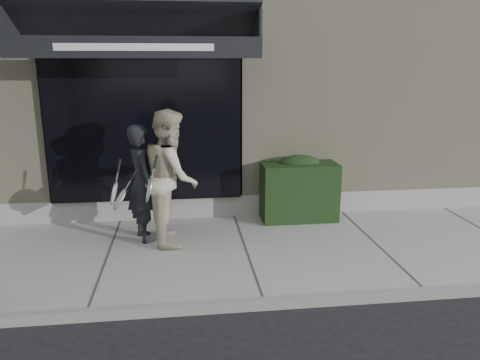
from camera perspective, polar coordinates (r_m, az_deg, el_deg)
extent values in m
plane|color=black|center=(7.07, 0.69, -9.22)|extent=(80.00, 80.00, 0.00)
cube|color=gray|center=(7.05, 0.69, -8.77)|extent=(20.00, 3.00, 0.12)
cube|color=gray|center=(5.67, 2.89, -14.80)|extent=(20.00, 0.10, 0.14)
cube|color=tan|center=(11.45, -2.76, 13.97)|extent=(14.00, 7.00, 5.50)
cube|color=gray|center=(8.56, -0.85, -3.16)|extent=(14.02, 0.42, 0.50)
cube|color=black|center=(8.06, -11.51, 6.75)|extent=(3.20, 0.30, 2.60)
cube|color=gray|center=(8.48, -22.34, 6.33)|extent=(0.08, 0.40, 2.60)
cube|color=gray|center=(8.24, -0.19, 7.20)|extent=(0.08, 0.40, 2.60)
cube|color=gray|center=(8.15, -11.92, 16.26)|extent=(3.36, 0.40, 0.12)
cube|color=black|center=(7.46, -12.46, 18.44)|extent=(3.60, 1.03, 0.55)
cube|color=black|center=(6.95, -12.65, 15.53)|extent=(3.60, 0.05, 0.30)
cube|color=white|center=(6.92, -12.68, 15.53)|extent=(2.20, 0.01, 0.10)
cube|color=black|center=(7.81, -26.11, 16.58)|extent=(0.04, 1.00, 0.45)
cube|color=black|center=(7.52, 1.91, 18.10)|extent=(0.04, 1.00, 0.45)
cube|color=black|center=(8.22, 7.13, -1.33)|extent=(1.30, 0.70, 1.00)
ellipsoid|color=black|center=(8.10, 7.24, 2.08)|extent=(0.71, 0.38, 0.27)
imported|color=black|center=(7.26, -11.84, -0.36)|extent=(0.64, 0.77, 1.80)
torus|color=silver|center=(7.12, -14.40, -2.28)|extent=(0.24, 0.34, 0.27)
cylinder|color=silver|center=(7.12, -14.40, -2.28)|extent=(0.20, 0.30, 0.23)
cylinder|color=silver|center=(7.12, -14.40, -2.28)|extent=(0.16, 0.06, 0.11)
cylinder|color=black|center=(7.12, -14.40, -2.28)|extent=(0.19, 0.07, 0.13)
torus|color=silver|center=(7.04, -15.09, -1.57)|extent=(0.12, 0.31, 0.30)
cylinder|color=silver|center=(7.04, -15.09, -1.57)|extent=(0.09, 0.27, 0.26)
cylinder|color=silver|center=(7.04, -15.09, -1.57)|extent=(0.18, 0.04, 0.06)
cylinder|color=black|center=(7.04, -15.09, -1.57)|extent=(0.20, 0.05, 0.08)
imported|color=#BEB598|center=(7.10, -8.42, 0.39)|extent=(0.84, 1.04, 2.03)
torus|color=silver|center=(6.83, -11.02, -1.19)|extent=(0.14, 0.31, 0.30)
cylinder|color=silver|center=(6.83, -11.02, -1.19)|extent=(0.10, 0.28, 0.26)
cylinder|color=silver|center=(6.83, -11.02, -1.19)|extent=(0.18, 0.04, 0.07)
cylinder|color=black|center=(6.83, -11.02, -1.19)|extent=(0.20, 0.06, 0.08)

